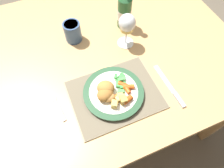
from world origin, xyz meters
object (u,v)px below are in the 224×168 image
Objects in this scene: fork at (59,110)px; bottle at (125,10)px; wine_glass at (127,25)px; drinking_cup at (73,31)px; dining_table at (86,65)px; dinner_plate at (113,92)px; table_knife at (172,89)px.

bottle is at bearing 37.97° from fork.
fork is 0.74× the size of wine_glass.
drinking_cup is (-0.26, 0.00, -0.04)m from bottle.
fork is at bearing -127.71° from dining_table.
drinking_cup is (-0.22, 0.12, -0.06)m from wine_glass.
drinking_cup is at bearing 178.92° from bottle.
dinner_plate is at bearing -4.36° from fork.
table_knife is at bearing -77.33° from wine_glass.
dining_table is 8.91× the size of wine_glass.
bottle is 0.26m from drinking_cup.
wine_glass reaches higher than table_knife.
bottle is (-0.03, 0.42, 0.09)m from table_knife.
wine_glass is at bearing -28.69° from drinking_cup.
dining_table is 0.32m from bottle.
wine_glass is (0.21, -0.01, 0.19)m from dining_table.
drinking_cup is (-0.01, 0.11, 0.13)m from dining_table.
fork is 1.28× the size of drinking_cup.
fork is at bearing -142.03° from bottle.
table_knife is 2.30× the size of drinking_cup.
wine_glass is at bearing 102.67° from table_knife.
fork is 0.46m from table_knife.
dinner_plate is at bearing -79.10° from dining_table.
table_knife is at bearing -48.52° from dining_table.
drinking_cup is at bearing 63.96° from fork.
fork is (-0.17, -0.22, 0.08)m from dining_table.
wine_glass reaches higher than fork.
drinking_cup reaches higher than fork.
drinking_cup is at bearing 95.16° from dining_table.
dining_table is 15.40× the size of drinking_cup.
dining_table is 0.26m from dinner_plate.
bottle reaches higher than table_knife.
dinner_plate is at bearing -120.33° from bottle.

